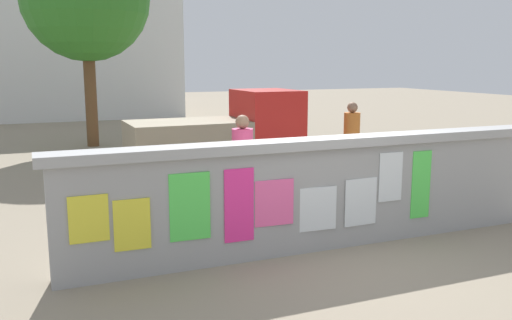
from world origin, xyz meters
name	(u,v)px	position (x,y,z in m)	size (l,w,h in m)	color
ground	(174,155)	(0.00, 8.00, 0.00)	(60.00, 60.00, 0.00)	gray
poster_wall	(322,192)	(-0.01, 0.00, 0.76)	(7.01, 0.42, 1.47)	#9B9B9B
auto_rickshaw_truck	(224,136)	(0.27, 4.73, 0.90)	(3.62, 1.54, 1.85)	black
motorcycle	(355,185)	(1.32, 1.27, 0.46)	(1.88, 0.66, 0.87)	black
bicycle_near	(140,203)	(-2.06, 1.88, 0.36)	(1.69, 0.48, 0.95)	black
person_walking	(352,132)	(2.74, 3.64, 0.99)	(0.37, 0.37, 1.62)	#338CBF
person_bystander	(243,155)	(-0.40, 1.90, 0.99)	(0.36, 0.36, 1.62)	#338CBF
building_background	(51,28)	(-2.37, 20.91, 3.95)	(10.96, 6.65, 7.87)	silver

